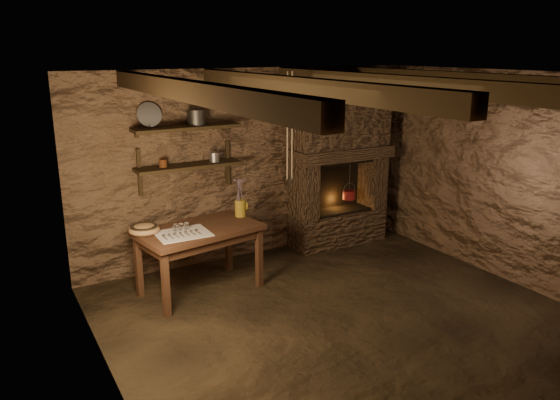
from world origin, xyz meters
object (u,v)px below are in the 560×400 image
stoneware_jug (240,200)px  wooden_bowl (144,230)px  red_pot (349,194)px  iron_stockpot (197,118)px  work_table (200,257)px

stoneware_jug → wooden_bowl: bearing=168.8°
red_pot → iron_stockpot: bearing=176.8°
stoneware_jug → wooden_bowl: size_ratio=1.38×
wooden_bowl → red_pot: (2.96, 0.38, -0.09)m
work_table → iron_stockpot: (0.26, 0.62, 1.45)m
wooden_bowl → red_pot: bearing=7.4°
stoneware_jug → red_pot: size_ratio=0.84×
stoneware_jug → iron_stockpot: bearing=111.4°
red_pot → wooden_bowl: bearing=-172.6°
iron_stockpot → red_pot: bearing=-3.2°
stoneware_jug → work_table: bearing=-178.2°
stoneware_jug → iron_stockpot: (-0.32, 0.46, 0.91)m
iron_stockpot → work_table: bearing=-113.1°
wooden_bowl → iron_stockpot: bearing=31.3°
stoneware_jug → wooden_bowl: 1.16m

